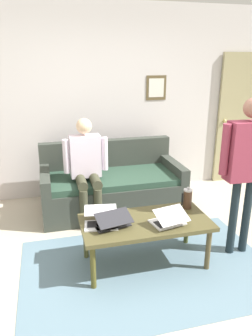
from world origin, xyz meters
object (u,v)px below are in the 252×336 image
Objects in this scene: interior_door at (241,119)px; person_seated at (86,164)px; couch at (111,187)px; laptop_center at (101,220)px; person_standing at (247,158)px; coffee_table at (146,225)px; laptop_left at (169,220)px; french_press at (187,199)px; laptop_right at (112,222)px.

interior_door is 1.60× the size of person_seated.
couch is 5.14× the size of laptop_center.
person_seated is at bearing -39.13° from person_standing.
laptop_left reaches higher than coffee_table.
laptop_center is at bearing -3.47° from person_standing.
french_press is at bearing -21.71° from person_standing.
person_seated is (-0.02, -1.07, 0.21)m from laptop_center.
interior_door reaches higher than couch.
laptop_left is at bearing 116.18° from person_seated.
laptop_left is 1.48× the size of french_press.
laptop_center is 0.22× the size of person_standing.
laptop_center is 0.12m from laptop_right.
interior_door is 8.58× the size of french_press.
couch is 5.19× the size of laptop_left.
person_standing reaches higher than laptop_left.
french_press reaches higher than coffee_table.
person_seated reaches higher than laptop_left.
interior_door is 1.11× the size of couch.
coffee_table is 0.77× the size of person_standing.
laptop_center reaches higher than coffee_table.
couch is 1.34m from coffee_table.
couch reaches higher than coffee_table.
person_seated is at bearing -86.05° from laptop_right.
french_press is at bearing 115.37° from couch.
laptop_center is (0.37, 1.29, 0.21)m from couch.
french_press is at bearing -173.03° from laptop_center.
laptop_right is 0.23× the size of person_standing.
laptop_left is at bearing 41.18° from french_press.
laptop_right is 0.86m from french_press.
interior_door reaches higher than laptop_right.
person_seated reaches higher than coffee_table.
french_press is (-0.50, -0.16, 0.16)m from coffee_table.
laptop_right is 1.58× the size of french_press.
coffee_table is 5.20× the size of french_press.
laptop_center is 1.09m from person_seated.
interior_door is at bearing -121.64° from person_standing.
couch is at bearing -64.63° from french_press.
person_seated is at bearing 32.56° from couch.
coffee_table is at bearing 92.44° from couch.
person_standing reaches higher than person_seated.
couch reaches higher than french_press.
coffee_table is (-0.06, 1.34, 0.12)m from couch.
laptop_left reaches higher than laptop_center.
laptop_right is at bearing 93.95° from person_seated.
laptop_left is at bearing 169.98° from laptop_right.
person_seated is at bearing -63.82° from laptop_left.
laptop_right is (2.55, 1.94, -0.51)m from interior_door.
laptop_left is at bearing 5.03° from person_standing.
laptop_left is (-0.19, 0.12, 0.09)m from coffee_table.
french_press is 0.71m from person_standing.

